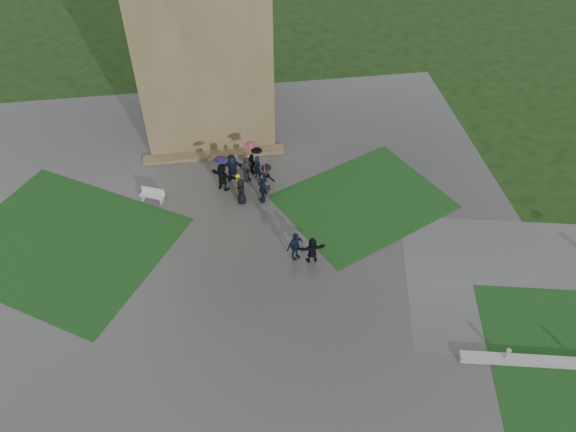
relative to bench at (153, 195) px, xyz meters
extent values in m
plane|color=black|center=(3.75, -6.85, -0.45)|extent=(120.00, 120.00, 0.00)
cube|color=#393937|center=(3.75, -4.85, -0.44)|extent=(34.00, 34.00, 0.02)
cube|color=#133613|center=(-4.75, -2.85, -0.42)|extent=(14.10, 13.46, 0.01)
cube|color=#133613|center=(12.25, -1.85, -0.42)|extent=(11.12, 10.15, 0.01)
cube|color=brown|center=(3.75, 3.75, -0.32)|extent=(9.00, 0.80, 0.22)
cylinder|color=gray|center=(16.01, -13.15, 0.00)|extent=(0.20, 0.20, 0.90)
cube|color=#B8B9B3|center=(-0.03, -0.06, -0.01)|extent=(1.50, 0.96, 0.06)
cube|color=#B8B9B3|center=(-0.56, 0.16, -0.23)|extent=(0.22, 0.38, 0.40)
cube|color=#B8B9B3|center=(0.51, -0.28, -0.23)|extent=(0.22, 0.38, 0.40)
cube|color=#B8B9B3|center=(0.06, 0.13, 0.21)|extent=(1.35, 0.60, 0.38)
imported|color=black|center=(6.74, 0.26, 0.42)|extent=(1.21, 1.10, 1.69)
imported|color=black|center=(6.30, 1.21, 0.37)|extent=(0.67, 0.69, 1.60)
imported|color=black|center=(6.01, 1.69, 0.30)|extent=(0.79, 0.98, 1.47)
imported|color=#3A393E|center=(5.61, 1.07, 0.43)|extent=(1.15, 1.02, 1.71)
imported|color=black|center=(4.79, 1.24, 0.50)|extent=(1.75, 0.70, 1.86)
imported|color=black|center=(4.15, 0.47, 0.49)|extent=(1.75, 1.51, 1.85)
imported|color=#D3BB0C|center=(5.06, -0.26, 0.37)|extent=(0.50, 0.65, 1.59)
imported|color=black|center=(5.15, -0.86, 0.39)|extent=(0.62, 0.85, 1.65)
imported|color=black|center=(6.37, -0.94, 0.42)|extent=(0.88, 1.13, 1.71)
imported|color=#3A393E|center=(6.61, -0.18, 0.39)|extent=(0.78, 0.92, 1.64)
imported|color=#EB6082|center=(6.01, 1.69, 1.58)|extent=(0.80, 0.80, 0.70)
imported|color=navy|center=(4.15, 0.47, 1.64)|extent=(0.74, 0.74, 0.65)
imported|color=black|center=(6.30, 1.21, 1.54)|extent=(0.65, 0.65, 0.57)
imported|color=#EB6082|center=(6.61, -0.18, 1.64)|extent=(1.04, 1.04, 0.95)
imported|color=black|center=(7.59, -5.65, 0.46)|extent=(1.21, 1.05, 1.79)
imported|color=black|center=(8.43, -5.96, 0.37)|extent=(1.50, 0.61, 1.59)
camera|label=1|loc=(4.44, -25.36, 21.83)|focal=35.00mm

